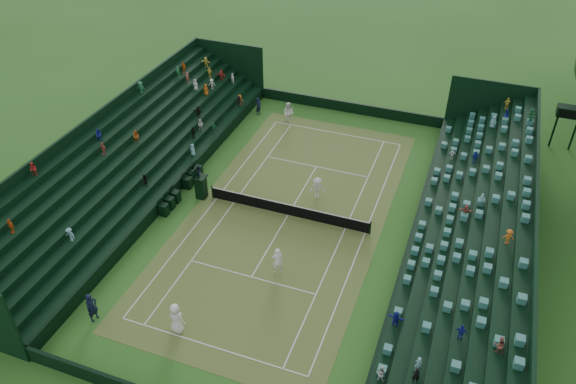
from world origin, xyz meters
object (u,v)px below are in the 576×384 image
object	(u,v)px
tennis_net	(288,209)
player_far_west	(289,113)
player_near_west	(176,318)
umpire_chair	(201,184)
player_far_east	(317,188)
player_near_east	(277,261)

from	to	relation	value
tennis_net	player_far_west	xyz separation A→B (m)	(-4.43, 12.13, 0.45)
tennis_net	player_near_west	world-z (taller)	player_near_west
tennis_net	umpire_chair	world-z (taller)	umpire_chair
player_near_west	player_far_east	xyz separation A→B (m)	(3.41, 14.18, -0.14)
umpire_chair	player_far_east	world-z (taller)	umpire_chair
player_near_west	player_near_east	size ratio (longest dim) A/B	1.04
tennis_net	umpire_chair	xyz separation A→B (m)	(-6.56, -0.21, 0.63)
umpire_chair	player_near_east	world-z (taller)	umpire_chair
umpire_chair	player_far_east	bearing A→B (deg)	20.02
player_near_east	umpire_chair	bearing A→B (deg)	-67.19
umpire_chair	player_near_west	bearing A→B (deg)	-68.79
player_near_east	tennis_net	bearing A→B (deg)	-109.88
tennis_net	umpire_chair	distance (m)	6.59
umpire_chair	player_far_east	xyz separation A→B (m)	(7.81, 2.84, -0.31)
player_far_west	player_far_east	distance (m)	11.06
player_far_west	player_far_east	bearing A→B (deg)	-52.46
player_far_east	tennis_net	bearing A→B (deg)	-142.54
player_near_east	player_far_west	xyz separation A→B (m)	(-5.77, 17.57, 0.02)
tennis_net	player_far_east	size ratio (longest dim) A/B	6.89
player_near_west	player_near_east	xyz separation A→B (m)	(3.50, 6.10, -0.04)
player_near_west	player_far_east	world-z (taller)	player_near_west
player_near_west	player_far_west	distance (m)	23.78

